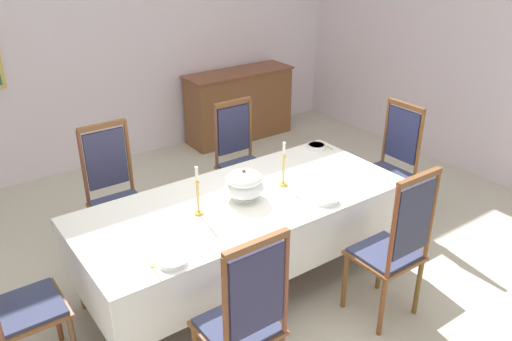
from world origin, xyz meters
TOP-DOWN VIEW (x-y plane):
  - ground at (0.00, 0.00)m, footprint 6.50×5.85m
  - back_wall at (0.00, 2.97)m, footprint 6.50×0.08m
  - dining_table at (0.00, 0.05)m, footprint 2.49×1.06m
  - tablecloth at (0.00, 0.05)m, footprint 2.51×1.08m
  - chair_south_a at (-0.64, -0.89)m, footprint 0.44×0.42m
  - chair_north_a at (-0.64, 0.99)m, footprint 0.44×0.42m
  - chair_south_b at (0.62, -0.89)m, footprint 0.44×0.42m
  - chair_north_b at (0.62, 0.99)m, footprint 0.44×0.42m
  - chair_head_west at (-1.65, 0.05)m, footprint 0.42×0.44m
  - chair_head_east at (1.65, 0.05)m, footprint 0.42×0.44m
  - soup_tureen at (0.01, 0.05)m, footprint 0.30×0.30m
  - candlestick_west at (-0.38, 0.05)m, footprint 0.07×0.07m
  - candlestick_east at (0.38, 0.05)m, footprint 0.07×0.07m
  - bowl_near_left at (-0.81, -0.38)m, footprint 0.18×0.18m
  - bowl_near_right at (1.08, 0.45)m, footprint 0.17×0.17m
  - bowl_far_left at (0.47, -0.34)m, footprint 0.19×0.19m
  - spoon_primary at (-0.92, -0.35)m, footprint 0.05×0.18m
  - spoon_secondary at (1.20, 0.47)m, footprint 0.04×0.18m
  - sideboard at (1.71, 2.65)m, footprint 1.44×0.48m

SIDE VIEW (x-z plane):
  - ground at x=0.00m, z-range -0.04..0.00m
  - sideboard at x=1.71m, z-range 0.00..0.91m
  - chair_head_west at x=-1.65m, z-range 0.02..1.14m
  - chair_north_b at x=0.62m, z-range 0.02..1.14m
  - chair_head_east at x=1.65m, z-range 0.01..1.17m
  - chair_north_a at x=-0.64m, z-range 0.01..1.18m
  - chair_south_a at x=-0.64m, z-range 0.01..1.20m
  - chair_south_b at x=0.62m, z-range 0.01..1.20m
  - tablecloth at x=0.00m, z-range 0.43..0.85m
  - dining_table at x=0.00m, z-range 0.30..1.05m
  - spoon_primary at x=-0.92m, z-range 0.75..0.76m
  - spoon_secondary at x=1.20m, z-range 0.75..0.76m
  - bowl_near_left at x=-0.81m, z-range 0.75..0.79m
  - bowl_far_left at x=0.47m, z-range 0.75..0.79m
  - bowl_near_right at x=1.08m, z-range 0.75..0.80m
  - soup_tureen at x=0.01m, z-range 0.75..0.99m
  - candlestick_east at x=0.38m, z-range 0.72..1.08m
  - candlestick_west at x=-0.38m, z-range 0.72..1.08m
  - back_wall at x=0.00m, z-range 0.00..3.51m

